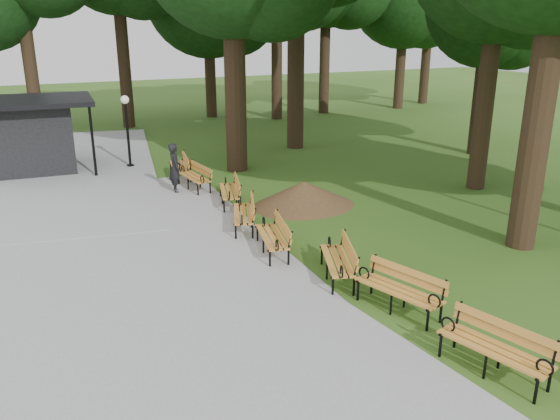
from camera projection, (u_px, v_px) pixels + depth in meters
name	position (u px, v px, depth m)	size (l,w,h in m)	color
ground	(349.00, 298.00, 11.49)	(100.00, 100.00, 0.00)	#2E5618
path	(123.00, 277.00, 12.40)	(12.00, 38.00, 0.06)	#98989B
person	(175.00, 168.00, 18.50)	(0.61, 0.40, 1.67)	black
kiosk	(25.00, 135.00, 21.11)	(4.40, 3.83, 2.76)	black
lamp_post	(126.00, 115.00, 21.45)	(0.32, 0.32, 2.80)	black
dirt_mound	(304.00, 194.00, 17.27)	(2.73, 2.73, 0.77)	#47301C
bench_1	(494.00, 349.00, 8.87)	(1.90, 0.64, 0.88)	orange
bench_2	(399.00, 291.00, 10.83)	(1.90, 0.64, 0.88)	orange
bench_3	(337.00, 261.00, 12.22)	(1.90, 0.64, 0.88)	orange
bench_4	(272.00, 237.00, 13.59)	(1.90, 0.64, 0.88)	orange
bench_5	(243.00, 214.00, 15.24)	(1.90, 0.64, 0.88)	orange
bench_6	(229.00, 191.00, 17.31)	(1.90, 0.64, 0.88)	orange
bench_7	(194.00, 177.00, 18.94)	(1.90, 0.64, 0.88)	orange
bench_8	(179.00, 166.00, 20.36)	(1.90, 0.64, 0.88)	orange
lawn_tree_5	(490.00, 5.00, 22.52)	(5.11, 5.11, 8.72)	black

